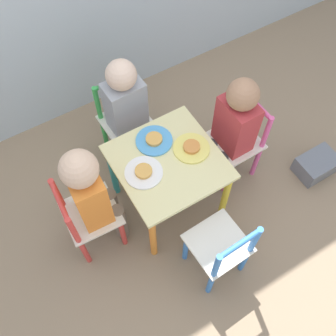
{
  "coord_description": "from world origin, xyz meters",
  "views": [
    {
      "loc": [
        -0.52,
        -0.86,
        2.06
      ],
      "look_at": [
        0.0,
        0.0,
        0.39
      ],
      "focal_mm": 42.0,
      "sensor_mm": 36.0,
      "label": 1
    }
  ],
  "objects_px": {
    "chair_pink": "(237,142)",
    "child_left": "(92,193)",
    "kids_table": "(168,169)",
    "chair_red": "(88,217)",
    "child_right": "(233,126)",
    "storage_bin": "(316,165)",
    "child_back": "(127,108)",
    "plate_right": "(191,148)",
    "chair_blue": "(220,249)",
    "plate_back": "(154,140)",
    "chair_green": "(125,122)",
    "plate_left": "(144,172)"
  },
  "relations": [
    {
      "from": "chair_pink",
      "to": "chair_green",
      "type": "distance_m",
      "value": 0.65
    },
    {
      "from": "chair_red",
      "to": "child_back",
      "type": "bearing_deg",
      "value": -46.98
    },
    {
      "from": "chair_red",
      "to": "plate_right",
      "type": "xyz_separation_m",
      "value": [
        0.59,
        -0.02,
        0.19
      ]
    },
    {
      "from": "chair_pink",
      "to": "chair_blue",
      "type": "bearing_deg",
      "value": -44.35
    },
    {
      "from": "child_back",
      "to": "plate_right",
      "type": "height_order",
      "value": "child_back"
    },
    {
      "from": "plate_back",
      "to": "chair_blue",
      "type": "bearing_deg",
      "value": -88.14
    },
    {
      "from": "chair_pink",
      "to": "child_right",
      "type": "relative_size",
      "value": 0.71
    },
    {
      "from": "child_right",
      "to": "chair_pink",
      "type": "bearing_deg",
      "value": 90.0
    },
    {
      "from": "chair_green",
      "to": "plate_right",
      "type": "height_order",
      "value": "chair_green"
    },
    {
      "from": "chair_red",
      "to": "child_back",
      "type": "xyz_separation_m",
      "value": [
        0.44,
        0.37,
        0.19
      ]
    },
    {
      "from": "chair_red",
      "to": "kids_table",
      "type": "bearing_deg",
      "value": -90.0
    },
    {
      "from": "kids_table",
      "to": "chair_red",
      "type": "bearing_deg",
      "value": 177.06
    },
    {
      "from": "chair_pink",
      "to": "plate_back",
      "type": "relative_size",
      "value": 2.92
    },
    {
      "from": "plate_right",
      "to": "plate_back",
      "type": "relative_size",
      "value": 0.98
    },
    {
      "from": "child_left",
      "to": "child_back",
      "type": "distance_m",
      "value": 0.53
    },
    {
      "from": "child_right",
      "to": "child_back",
      "type": "bearing_deg",
      "value": -134.41
    },
    {
      "from": "kids_table",
      "to": "child_back",
      "type": "distance_m",
      "value": 0.4
    },
    {
      "from": "plate_back",
      "to": "storage_bin",
      "type": "height_order",
      "value": "plate_back"
    },
    {
      "from": "chair_red",
      "to": "child_left",
      "type": "bearing_deg",
      "value": -90.0
    },
    {
      "from": "chair_blue",
      "to": "chair_red",
      "type": "bearing_deg",
      "value": -47.67
    },
    {
      "from": "chair_green",
      "to": "child_right",
      "type": "bearing_deg",
      "value": -49.65
    },
    {
      "from": "plate_right",
      "to": "plate_back",
      "type": "xyz_separation_m",
      "value": [
        -0.13,
        0.13,
        -0.0
      ]
    },
    {
      "from": "chair_pink",
      "to": "child_left",
      "type": "height_order",
      "value": "child_left"
    },
    {
      "from": "chair_red",
      "to": "storage_bin",
      "type": "relative_size",
      "value": 2.28
    },
    {
      "from": "kids_table",
      "to": "child_left",
      "type": "distance_m",
      "value": 0.41
    },
    {
      "from": "chair_green",
      "to": "plate_left",
      "type": "bearing_deg",
      "value": -106.71
    },
    {
      "from": "chair_red",
      "to": "child_right",
      "type": "distance_m",
      "value": 0.86
    },
    {
      "from": "chair_green",
      "to": "plate_back",
      "type": "xyz_separation_m",
      "value": [
        0.02,
        -0.32,
        0.19
      ]
    },
    {
      "from": "child_right",
      "to": "storage_bin",
      "type": "bearing_deg",
      "value": 58.9
    },
    {
      "from": "child_back",
      "to": "child_right",
      "type": "bearing_deg",
      "value": -45.56
    },
    {
      "from": "chair_red",
      "to": "chair_pink",
      "type": "height_order",
      "value": "same"
    },
    {
      "from": "kids_table",
      "to": "chair_pink",
      "type": "bearing_deg",
      "value": 1.1
    },
    {
      "from": "chair_pink",
      "to": "storage_bin",
      "type": "xyz_separation_m",
      "value": [
        0.42,
        -0.28,
        -0.21
      ]
    },
    {
      "from": "chair_red",
      "to": "chair_green",
      "type": "relative_size",
      "value": 1.0
    },
    {
      "from": "chair_green",
      "to": "plate_back",
      "type": "height_order",
      "value": "chair_green"
    },
    {
      "from": "plate_right",
      "to": "storage_bin",
      "type": "bearing_deg",
      "value": -20.14
    },
    {
      "from": "chair_green",
      "to": "child_right",
      "type": "height_order",
      "value": "child_right"
    },
    {
      "from": "chair_pink",
      "to": "child_left",
      "type": "bearing_deg",
      "value": -91.88
    },
    {
      "from": "chair_green",
      "to": "plate_back",
      "type": "bearing_deg",
      "value": -89.05
    },
    {
      "from": "kids_table",
      "to": "plate_left",
      "type": "height_order",
      "value": "plate_left"
    },
    {
      "from": "plate_back",
      "to": "child_right",
      "type": "bearing_deg",
      "value": -17.97
    },
    {
      "from": "chair_blue",
      "to": "plate_back",
      "type": "height_order",
      "value": "chair_blue"
    },
    {
      "from": "child_right",
      "to": "child_left",
      "type": "bearing_deg",
      "value": -92.02
    },
    {
      "from": "kids_table",
      "to": "plate_back",
      "type": "xyz_separation_m",
      "value": [
        0.0,
        0.13,
        0.09
      ]
    },
    {
      "from": "chair_blue",
      "to": "child_right",
      "type": "bearing_deg",
      "value": -131.4
    },
    {
      "from": "plate_back",
      "to": "storage_bin",
      "type": "distance_m",
      "value": 1.05
    },
    {
      "from": "kids_table",
      "to": "chair_blue",
      "type": "distance_m",
      "value": 0.46
    },
    {
      "from": "kids_table",
      "to": "child_right",
      "type": "distance_m",
      "value": 0.4
    },
    {
      "from": "child_back",
      "to": "plate_right",
      "type": "distance_m",
      "value": 0.42
    },
    {
      "from": "child_back",
      "to": "plate_back",
      "type": "distance_m",
      "value": 0.26
    }
  ]
}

